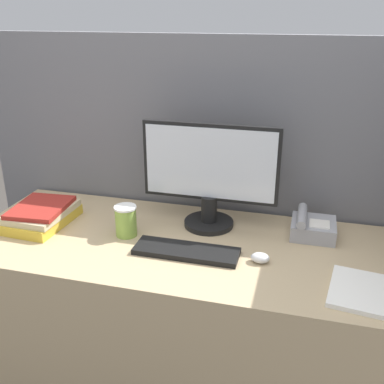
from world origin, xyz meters
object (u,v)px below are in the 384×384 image
monitor (210,177)px  desk_telephone (312,227)px  book_stack (42,215)px  keyboard (186,251)px  coffee_cup (126,221)px  mouse (260,258)px

monitor → desk_telephone: bearing=1.8°
book_stack → desk_telephone: (1.07, 0.18, -0.00)m
monitor → keyboard: monitor is taller
desk_telephone → coffee_cup: bearing=-165.3°
keyboard → book_stack: bearing=172.6°
keyboard → desk_telephone: size_ratio=2.11×
coffee_cup → book_stack: size_ratio=0.41×
monitor → book_stack: bearing=-166.0°
book_stack → mouse: bearing=-4.7°
keyboard → desk_telephone: (0.43, 0.26, 0.03)m
book_stack → desk_telephone: 1.09m
monitor → desk_telephone: monitor is taller
monitor → desk_telephone: size_ratio=3.00×
coffee_cup → desk_telephone: (0.70, 0.18, -0.02)m
mouse → desk_telephone: bearing=56.4°
book_stack → desk_telephone: bearing=9.5°
coffee_cup → keyboard: bearing=-16.7°
keyboard → book_stack: (-0.64, 0.08, 0.03)m
coffee_cup → desk_telephone: 0.72m
desk_telephone → monitor: bearing=-178.2°
book_stack → coffee_cup: bearing=-0.6°
monitor → coffee_cup: size_ratio=4.42×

